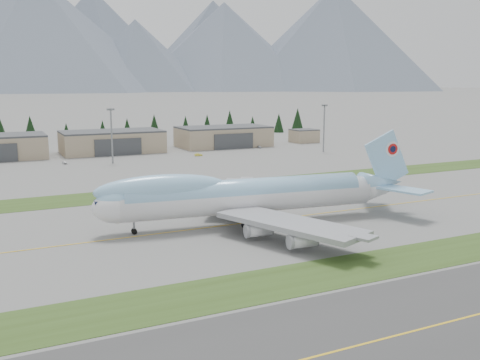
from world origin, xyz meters
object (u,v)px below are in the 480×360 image
hangar_center (112,142)px  hangar_right (224,136)px  service_vehicle_c (260,148)px  boeing_747_freighter (247,195)px  service_vehicle_b (198,156)px  service_vehicle_a (65,164)px

hangar_center → hangar_right: 60.00m
service_vehicle_c → hangar_right: bearing=146.7°
boeing_747_freighter → service_vehicle_b: (34.22, 120.17, -7.18)m
hangar_center → service_vehicle_c: size_ratio=11.65×
hangar_center → service_vehicle_c: (73.89, -15.43, -5.39)m
boeing_747_freighter → hangar_right: size_ratio=1.73×
hangar_center → hangar_right: (60.00, 0.00, 0.00)m
boeing_747_freighter → service_vehicle_a: 123.77m
hangar_right → service_vehicle_c: bearing=-48.0°
service_vehicle_c → hangar_center: bearing=-177.0°
boeing_747_freighter → service_vehicle_a: boeing_747_freighter is taller
service_vehicle_a → service_vehicle_c: bearing=2.7°
boeing_747_freighter → service_vehicle_c: boeing_747_freighter is taller
service_vehicle_a → service_vehicle_b: bearing=-6.2°
boeing_747_freighter → service_vehicle_c: size_ratio=20.12×
boeing_747_freighter → hangar_right: 162.61m
service_vehicle_a → service_vehicle_b: size_ratio=0.96×
boeing_747_freighter → hangar_center: 150.85m
boeing_747_freighter → service_vehicle_c: 154.78m
service_vehicle_b → hangar_center: bearing=51.9°
boeing_747_freighter → hangar_right: bearing=74.9°
hangar_right → service_vehicle_a: size_ratio=13.31×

